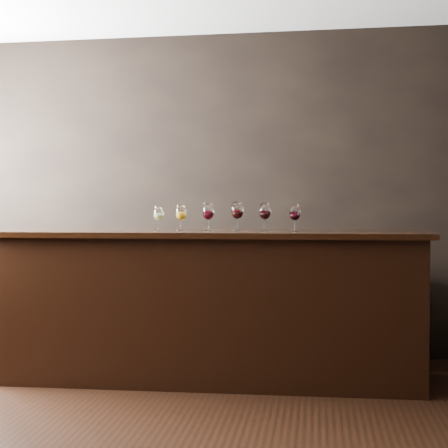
# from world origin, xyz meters

# --- Properties ---
(room_shell) EXTENTS (5.02, 4.52, 2.81)m
(room_shell) POSITION_xyz_m (-0.23, 0.11, 1.81)
(room_shell) COLOR black
(room_shell) RESTS_ON ground
(bar_counter) EXTENTS (3.10, 0.79, 1.08)m
(bar_counter) POSITION_xyz_m (0.31, 1.37, 0.54)
(bar_counter) COLOR black
(bar_counter) RESTS_ON ground
(bar_top) EXTENTS (3.20, 0.87, 0.04)m
(bar_top) POSITION_xyz_m (0.31, 1.37, 1.10)
(bar_top) COLOR black
(bar_top) RESTS_ON bar_counter
(back_bar_shelf) EXTENTS (2.17, 0.40, 0.78)m
(back_bar_shelf) POSITION_xyz_m (0.64, 2.03, 0.39)
(back_bar_shelf) COLOR black
(back_bar_shelf) RESTS_ON ground
(glass_white) EXTENTS (0.08, 0.08, 0.18)m
(glass_white) POSITION_xyz_m (-0.07, 1.40, 1.24)
(glass_white) COLOR white
(glass_white) RESTS_ON bar_top
(glass_amber) EXTENTS (0.08, 0.08, 0.19)m
(glass_amber) POSITION_xyz_m (0.11, 1.37, 1.24)
(glass_amber) COLOR white
(glass_amber) RESTS_ON bar_top
(glass_red_a) EXTENTS (0.09, 0.09, 0.20)m
(glass_red_a) POSITION_xyz_m (0.31, 1.37, 1.25)
(glass_red_a) COLOR white
(glass_red_a) RESTS_ON bar_top
(glass_red_b) EXTENTS (0.09, 0.09, 0.22)m
(glass_red_b) POSITION_xyz_m (0.53, 1.40, 1.26)
(glass_red_b) COLOR white
(glass_red_b) RESTS_ON bar_top
(glass_red_c) EXTENTS (0.09, 0.09, 0.21)m
(glass_red_c) POSITION_xyz_m (0.73, 1.41, 1.26)
(glass_red_c) COLOR white
(glass_red_c) RESTS_ON bar_top
(glass_red_d) EXTENTS (0.08, 0.08, 0.20)m
(glass_red_d) POSITION_xyz_m (0.95, 1.34, 1.25)
(glass_red_d) COLOR white
(glass_red_d) RESTS_ON bar_top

